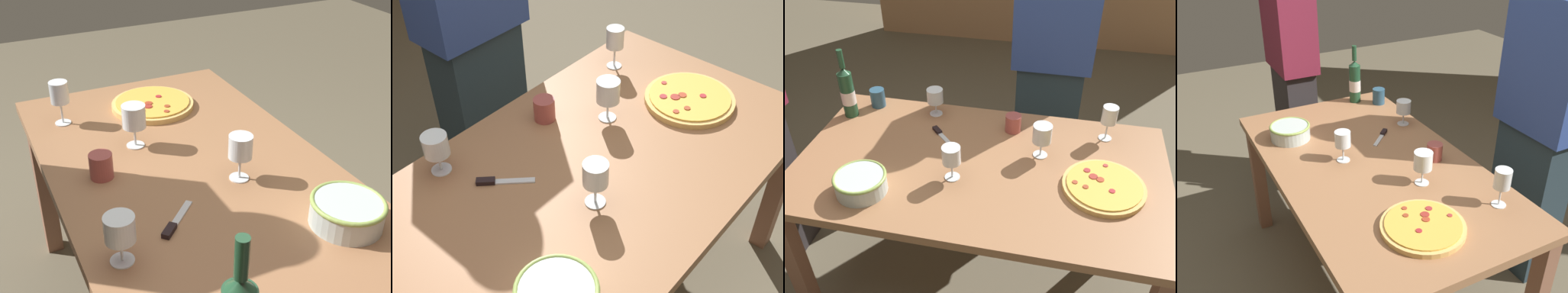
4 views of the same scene
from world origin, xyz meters
TOP-DOWN VIEW (x-y plane):
  - ground_plane at (0.00, 0.00)m, footprint 8.00×8.00m
  - dining_table at (0.00, 0.00)m, footprint 1.60×0.90m
  - pizza at (0.52, -0.05)m, footprint 0.33×0.33m
  - serving_bowl at (-0.43, -0.26)m, footprint 0.21×0.21m
  - wine_bottle at (-0.72, 0.25)m, footprint 0.07×0.07m
  - wine_glass_near_pizza at (-0.09, -0.11)m, footprint 0.08×0.08m
  - wine_glass_by_bottle at (-0.30, 0.35)m, footprint 0.08×0.08m
  - wine_glass_far_left at (0.25, 0.12)m, footprint 0.08×0.08m
  - wine_glass_far_right at (0.53, 0.31)m, footprint 0.07×0.07m
  - cup_amber at (-0.62, 0.36)m, footprint 0.07×0.07m
  - cup_ceramic at (0.10, 0.28)m, footprint 0.08×0.08m
  - pizza_knife at (-0.23, 0.17)m, footprint 0.14×0.15m
  - person_host at (0.23, 0.82)m, footprint 0.43×0.24m

SIDE VIEW (x-z plane):
  - ground_plane at x=0.00m, z-range 0.00..0.00m
  - dining_table at x=0.00m, z-range 0.28..1.03m
  - pizza_knife at x=-0.23m, z-range 0.75..0.76m
  - pizza at x=0.52m, z-range 0.75..0.78m
  - cup_ceramic at x=0.10m, z-range 0.75..0.83m
  - serving_bowl at x=-0.43m, z-range 0.75..0.83m
  - cup_amber at x=-0.62m, z-range 0.75..0.84m
  - wine_glass_by_bottle at x=-0.30m, z-range 0.78..0.92m
  - wine_glass_near_pizza at x=-0.09m, z-range 0.78..0.94m
  - wine_glass_far_left at x=0.25m, z-range 0.78..0.94m
  - wine_glass_far_right at x=0.53m, z-range 0.78..0.95m
  - wine_bottle at x=-0.72m, z-range 0.71..1.06m
  - person_host at x=0.23m, z-range 0.02..1.76m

